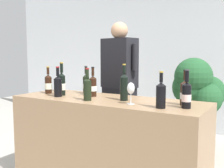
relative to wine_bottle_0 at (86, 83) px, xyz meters
name	(u,v)px	position (x,y,z in m)	size (l,w,h in m)	color
wall_back	(184,52)	(0.39, 2.40, 0.37)	(8.00, 0.10, 2.80)	silver
counter	(107,144)	(0.39, -0.20, -0.57)	(1.93, 0.67, 0.92)	#9E7A56
wine_bottle_0	(86,83)	(0.00, 0.00, 0.00)	(0.07, 0.07, 0.31)	black
wine_bottle_1	(185,92)	(1.15, -0.14, 0.00)	(0.08, 0.08, 0.30)	black
wine_bottle_2	(48,84)	(-0.37, -0.21, -0.01)	(0.08, 0.08, 0.30)	black
wine_bottle_3	(186,94)	(1.20, -0.26, 0.00)	(0.08, 0.08, 0.31)	black
wine_bottle_4	(62,84)	(-0.14, -0.24, 0.01)	(0.07, 0.07, 0.35)	black
wine_bottle_5	(93,86)	(0.19, -0.13, 0.00)	(0.07, 0.07, 0.31)	black
wine_bottle_6	(87,88)	(0.29, -0.37, 0.01)	(0.07, 0.07, 0.31)	black
wine_bottle_7	(161,94)	(1.02, -0.36, 0.00)	(0.08, 0.08, 0.30)	black
wine_bottle_8	(124,86)	(0.59, -0.19, 0.02)	(0.07, 0.07, 0.35)	black
wine_bottle_9	(58,85)	(-0.11, -0.34, 0.00)	(0.08, 0.08, 0.31)	black
wine_bottle_10	(62,81)	(-0.34, -0.02, 0.01)	(0.08, 0.08, 0.34)	black
wine_glass	(131,89)	(0.73, -0.33, 0.02)	(0.07, 0.07, 0.19)	silver
person_server	(119,94)	(0.14, 0.51, -0.17)	(0.57, 0.32, 1.75)	black
potted_shrub	(198,95)	(0.97, 1.08, -0.19)	(0.63, 0.66, 1.31)	brown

